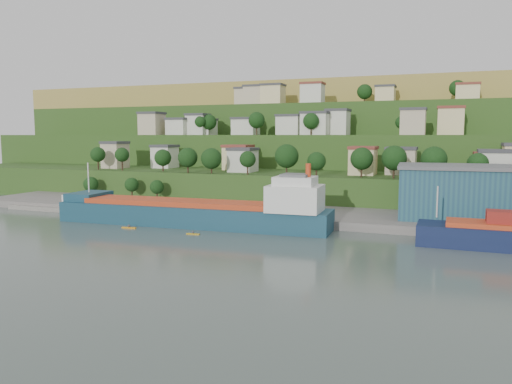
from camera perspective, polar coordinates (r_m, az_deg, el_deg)
The scene contains 10 objects.
ground at distance 110.36m, azimuth -4.54°, elevation -4.96°, with size 500.00×500.00×0.00m, color #42504B.
quay at distance 130.14m, azimuth 8.87°, elevation -3.26°, with size 220.00×26.00×4.00m, color slate.
pebble_beach at distance 158.57m, azimuth -19.18°, elevation -1.79°, with size 40.00×18.00×2.40m, color slate.
hillside at distance 271.07m, azimuth 11.09°, elevation 1.78°, with size 360.00×210.74×96.00m.
cargo_ship_near at distance 121.76m, azimuth -6.53°, elevation -2.55°, with size 69.22×14.27×17.67m.
warehouse at distance 129.18m, azimuth 22.78°, elevation 0.01°, with size 32.07×20.81×12.80m.
caravan at distance 157.10m, azimuth -19.99°, elevation -0.87°, with size 6.85×2.86×3.20m, color white.
dinghy at distance 147.39m, azimuth -15.05°, elevation -1.62°, with size 4.30×1.61×0.86m, color silver.
kayak_orange at distance 122.00m, azimuth -14.32°, elevation -3.91°, with size 3.64×0.98×0.90m.
kayak_yellow at distance 111.84m, azimuth -7.22°, elevation -4.72°, with size 3.12×0.83×0.77m.
Camera 1 is at (47.01, -97.41, 21.92)m, focal length 35.00 mm.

